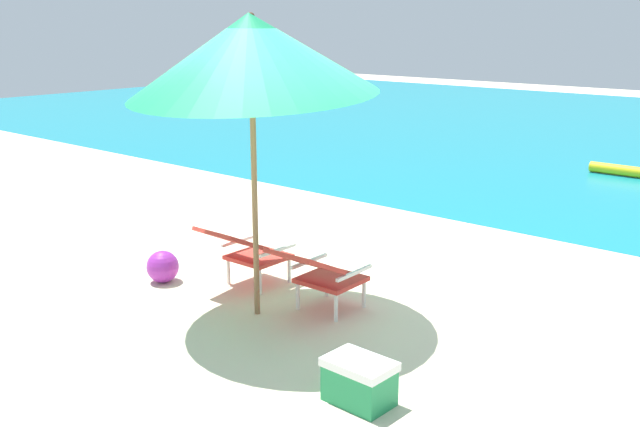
{
  "coord_description": "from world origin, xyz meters",
  "views": [
    {
      "loc": [
        4.49,
        -4.88,
        2.56
      ],
      "look_at": [
        0.0,
        0.32,
        0.75
      ],
      "focal_mm": 41.22,
      "sensor_mm": 36.0,
      "label": 1
    }
  ],
  "objects_px": {
    "beach_umbrella_center": "(251,54)",
    "cooler_box": "(359,381)",
    "lounge_chair_left": "(246,249)",
    "swim_buoy": "(638,172)",
    "beach_ball": "(163,267)",
    "lounge_chair_right": "(319,271)"
  },
  "relations": [
    {
      "from": "swim_buoy",
      "to": "cooler_box",
      "type": "xyz_separation_m",
      "value": [
        1.05,
        -8.94,
        0.06
      ]
    },
    {
      "from": "lounge_chair_right",
      "to": "beach_ball",
      "type": "bearing_deg",
      "value": -167.16
    },
    {
      "from": "swim_buoy",
      "to": "cooler_box",
      "type": "relative_size",
      "value": 3.36
    },
    {
      "from": "lounge_chair_left",
      "to": "cooler_box",
      "type": "bearing_deg",
      "value": -25.3
    },
    {
      "from": "swim_buoy",
      "to": "beach_ball",
      "type": "height_order",
      "value": "beach_ball"
    },
    {
      "from": "cooler_box",
      "to": "swim_buoy",
      "type": "bearing_deg",
      "value": 96.7
    },
    {
      "from": "beach_umbrella_center",
      "to": "swim_buoy",
      "type": "bearing_deg",
      "value": 85.68
    },
    {
      "from": "lounge_chair_left",
      "to": "beach_ball",
      "type": "xyz_separation_m",
      "value": [
        -0.76,
        -0.43,
        -0.24
      ]
    },
    {
      "from": "beach_umbrella_center",
      "to": "cooler_box",
      "type": "bearing_deg",
      "value": -21.5
    },
    {
      "from": "lounge_chair_left",
      "to": "beach_ball",
      "type": "height_order",
      "value": "lounge_chair_left"
    },
    {
      "from": "swim_buoy",
      "to": "lounge_chair_left",
      "type": "xyz_separation_m",
      "value": [
        -1.17,
        -7.89,
        0.31
      ]
    },
    {
      "from": "beach_umbrella_center",
      "to": "cooler_box",
      "type": "distance_m",
      "value": 2.79
    },
    {
      "from": "lounge_chair_left",
      "to": "cooler_box",
      "type": "height_order",
      "value": "lounge_chair_left"
    },
    {
      "from": "cooler_box",
      "to": "lounge_chair_right",
      "type": "bearing_deg",
      "value": 140.8
    },
    {
      "from": "lounge_chair_right",
      "to": "beach_ball",
      "type": "xyz_separation_m",
      "value": [
        -1.74,
        -0.4,
        -0.24
      ]
    },
    {
      "from": "lounge_chair_right",
      "to": "beach_umbrella_center",
      "type": "relative_size",
      "value": 0.33
    },
    {
      "from": "beach_ball",
      "to": "lounge_chair_right",
      "type": "bearing_deg",
      "value": 12.84
    },
    {
      "from": "swim_buoy",
      "to": "lounge_chair_right",
      "type": "bearing_deg",
      "value": -91.41
    },
    {
      "from": "beach_umbrella_center",
      "to": "beach_ball",
      "type": "bearing_deg",
      "value": -178.23
    },
    {
      "from": "lounge_chair_left",
      "to": "beach_umbrella_center",
      "type": "xyz_separation_m",
      "value": [
        0.55,
        -0.39,
        1.88
      ]
    },
    {
      "from": "beach_ball",
      "to": "cooler_box",
      "type": "relative_size",
      "value": 0.68
    },
    {
      "from": "swim_buoy",
      "to": "beach_ball",
      "type": "distance_m",
      "value": 8.54
    }
  ]
}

